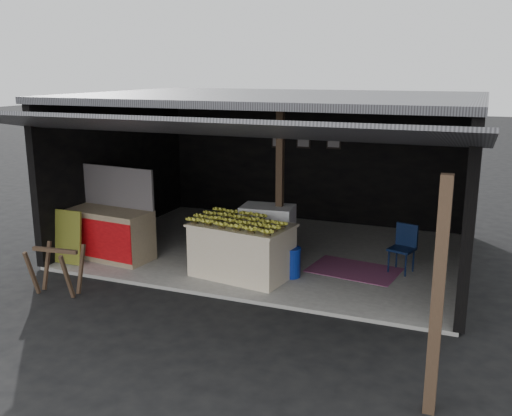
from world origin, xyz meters
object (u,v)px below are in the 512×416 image
at_px(banana_table, 242,250).
at_px(plastic_chair, 404,244).
at_px(white_crate, 267,234).
at_px(sawhorse, 56,266).
at_px(water_barrel, 291,263).
at_px(neighbor_stall, 109,231).

distance_m(banana_table, plastic_chair, 2.79).
height_order(white_crate, sawhorse, white_crate).
bearing_deg(water_barrel, sawhorse, -148.27).
xyz_separation_m(banana_table, white_crate, (0.12, 0.88, 0.06)).
bearing_deg(plastic_chair, white_crate, -154.08).
xyz_separation_m(banana_table, water_barrel, (0.78, 0.27, -0.22)).
distance_m(water_barrel, plastic_chair, 1.99).
height_order(sawhorse, water_barrel, sawhorse).
bearing_deg(plastic_chair, water_barrel, -133.09).
xyz_separation_m(white_crate, plastic_chair, (2.36, 0.38, -0.03)).
distance_m(banana_table, neighbor_stall, 2.64).
distance_m(banana_table, water_barrel, 0.85).
bearing_deg(neighbor_stall, white_crate, 23.53).
bearing_deg(neighbor_stall, sawhorse, -76.85).
bearing_deg(white_crate, plastic_chair, 2.96).
bearing_deg(neighbor_stall, banana_table, 5.94).
bearing_deg(banana_table, neighbor_stall, -171.08).
height_order(water_barrel, plastic_chair, plastic_chair).
xyz_separation_m(white_crate, sawhorse, (-2.54, -2.59, -0.09)).
bearing_deg(plastic_chair, neighbor_stall, -149.18).
bearing_deg(plastic_chair, sawhorse, -131.97).
bearing_deg(banana_table, white_crate, 90.47).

